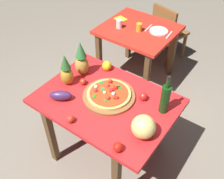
% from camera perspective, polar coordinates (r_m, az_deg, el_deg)
% --- Properties ---
extents(ground_plane, '(10.00, 10.00, 0.00)m').
position_cam_1_polar(ground_plane, '(2.87, -1.01, -13.20)').
color(ground_plane, gray).
extents(display_table, '(1.18, 0.86, 0.77)m').
position_cam_1_polar(display_table, '(2.35, -1.21, -3.91)').
color(display_table, brown).
rests_on(display_table, ground_plane).
extents(background_table, '(0.88, 0.80, 0.77)m').
position_cam_1_polar(background_table, '(3.35, 5.69, 11.29)').
color(background_table, brown).
rests_on(background_table, ground_plane).
extents(dining_chair, '(0.49, 0.49, 0.85)m').
position_cam_1_polar(dining_chair, '(3.88, 11.95, 12.44)').
color(dining_chair, brown).
rests_on(dining_chair, ground_plane).
extents(pizza_board, '(0.46, 0.46, 0.02)m').
position_cam_1_polar(pizza_board, '(2.29, -0.73, -1.38)').
color(pizza_board, brown).
rests_on(pizza_board, display_table).
extents(pizza, '(0.38, 0.38, 0.06)m').
position_cam_1_polar(pizza, '(2.27, -0.73, -0.82)').
color(pizza, '#E0B661').
rests_on(pizza, pizza_board).
extents(wine_bottle, '(0.08, 0.08, 0.37)m').
position_cam_1_polar(wine_bottle, '(2.13, 11.51, -1.93)').
color(wine_bottle, '#123911').
rests_on(wine_bottle, display_table).
extents(pineapple_left, '(0.12, 0.12, 0.32)m').
position_cam_1_polar(pineapple_left, '(2.38, -9.93, 3.94)').
color(pineapple_left, '#BD8927').
rests_on(pineapple_left, display_table).
extents(pineapple_right, '(0.13, 0.13, 0.36)m').
position_cam_1_polar(pineapple_right, '(2.46, -6.69, 6.39)').
color(pineapple_right, '#B28639').
rests_on(pineapple_right, display_table).
extents(melon, '(0.19, 0.19, 0.19)m').
position_cam_1_polar(melon, '(1.96, 6.88, -8.08)').
color(melon, '#ECCB70').
rests_on(melon, display_table).
extents(bell_pepper, '(0.09, 0.09, 0.10)m').
position_cam_1_polar(bell_pepper, '(2.56, -1.15, 5.19)').
color(bell_pepper, yellow).
rests_on(bell_pepper, display_table).
extents(eggplant, '(0.22, 0.18, 0.09)m').
position_cam_1_polar(eggplant, '(2.29, -11.16, -1.29)').
color(eggplant, '#402350').
rests_on(eggplant, display_table).
extents(tomato_by_bottle, '(0.07, 0.07, 0.07)m').
position_cam_1_polar(tomato_by_bottle, '(2.27, 6.85, -1.51)').
color(tomato_by_bottle, red).
rests_on(tomato_by_bottle, display_table).
extents(tomato_beside_pepper, '(0.06, 0.06, 0.06)m').
position_cam_1_polar(tomato_beside_pepper, '(2.11, -9.07, -6.36)').
color(tomato_beside_pepper, red).
rests_on(tomato_beside_pepper, display_table).
extents(tomato_near_board, '(0.07, 0.07, 0.07)m').
position_cam_1_polar(tomato_near_board, '(1.91, 1.27, -12.45)').
color(tomato_near_board, red).
rests_on(tomato_near_board, display_table).
extents(tomato_at_corner, '(0.06, 0.06, 0.06)m').
position_cam_1_polar(tomato_at_corner, '(2.42, -6.36, 1.73)').
color(tomato_at_corner, red).
rests_on(tomato_at_corner, display_table).
extents(drinking_glass_juice, '(0.07, 0.07, 0.10)m').
position_cam_1_polar(drinking_glass_juice, '(3.21, 5.92, 13.36)').
color(drinking_glass_juice, orange).
rests_on(drinking_glass_juice, background_table).
extents(drinking_glass_water, '(0.07, 0.07, 0.10)m').
position_cam_1_polar(drinking_glass_water, '(3.26, 1.58, 14.13)').
color(drinking_glass_water, silver).
rests_on(drinking_glass_water, background_table).
extents(dinner_plate, '(0.22, 0.22, 0.02)m').
position_cam_1_polar(dinner_plate, '(3.25, 10.14, 12.45)').
color(dinner_plate, white).
rests_on(dinner_plate, background_table).
extents(fork_utensil, '(0.03, 0.18, 0.01)m').
position_cam_1_polar(fork_utensil, '(3.30, 7.95, 13.17)').
color(fork_utensil, silver).
rests_on(fork_utensil, background_table).
extents(knife_utensil, '(0.03, 0.18, 0.01)m').
position_cam_1_polar(knife_utensil, '(3.20, 12.37, 11.56)').
color(knife_utensil, silver).
rests_on(knife_utensil, background_table).
extents(napkin_folded, '(0.17, 0.15, 0.01)m').
position_cam_1_polar(napkin_folded, '(3.48, 1.89, 15.13)').
color(napkin_folded, yellow).
rests_on(napkin_folded, background_table).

